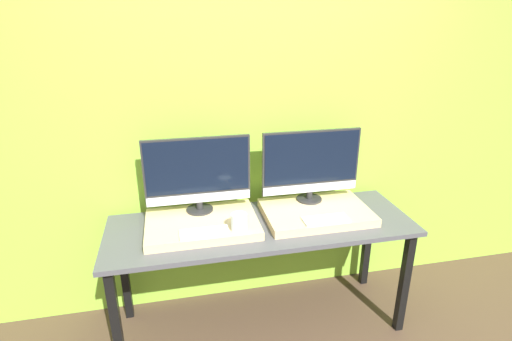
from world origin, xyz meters
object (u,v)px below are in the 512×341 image
(keyboard_left, at_px, (204,232))
(monitor_right, at_px, (311,164))
(mug, at_px, (239,222))
(keyboard_right, at_px, (326,219))
(monitor_left, at_px, (198,173))

(keyboard_left, xyz_separation_m, monitor_right, (0.73, 0.30, 0.25))
(mug, height_order, keyboard_right, mug)
(keyboard_left, distance_m, mug, 0.20)
(monitor_left, height_order, mug, monitor_left)
(monitor_left, xyz_separation_m, mug, (0.20, -0.30, -0.21))
(monitor_right, bearing_deg, keyboard_right, -90.00)
(keyboard_left, distance_m, keyboard_right, 0.73)
(monitor_left, distance_m, mug, 0.41)
(keyboard_left, relative_size, keyboard_right, 1.00)
(keyboard_left, bearing_deg, keyboard_right, 0.00)
(keyboard_left, height_order, mug, mug)
(monitor_right, distance_m, keyboard_right, 0.39)
(mug, xyz_separation_m, monitor_right, (0.53, 0.30, 0.21))
(mug, bearing_deg, keyboard_left, 180.00)
(monitor_left, relative_size, keyboard_right, 2.33)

